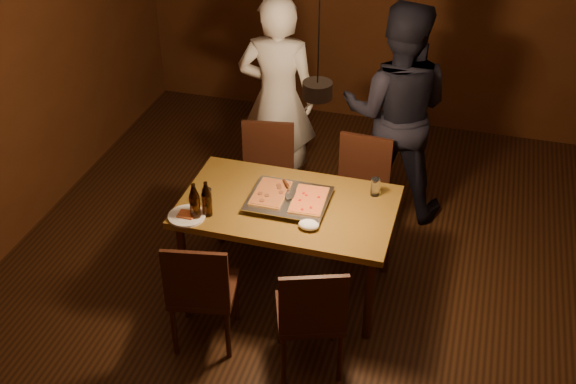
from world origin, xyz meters
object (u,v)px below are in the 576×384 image
(diner_dark, at_px, (396,112))
(chair_far_left, at_px, (267,167))
(beer_bottle_a, at_px, (195,201))
(diner_white, at_px, (278,99))
(dining_table, at_px, (288,212))
(chair_far_right, at_px, (361,182))
(beer_bottle_b, at_px, (207,199))
(plate_slice, at_px, (187,216))
(chair_near_left, at_px, (200,285))
(chair_near_right, at_px, (311,310))
(pendant_lamp, at_px, (317,88))
(pizza_tray, at_px, (289,201))

(diner_dark, bearing_deg, chair_far_left, 24.23)
(beer_bottle_a, bearing_deg, diner_white, 85.69)
(dining_table, xyz_separation_m, chair_far_right, (0.38, 0.74, -0.14))
(beer_bottle_b, bearing_deg, plate_slice, -153.24)
(chair_near_left, bearing_deg, chair_far_right, 52.11)
(chair_near_right, height_order, diner_dark, diner_dark)
(chair_near_left, xyz_separation_m, pendant_lamp, (0.61, 0.55, 1.22))
(chair_far_right, distance_m, plate_slice, 1.49)
(pendant_lamp, bearing_deg, chair_far_left, 123.97)
(diner_dark, bearing_deg, chair_near_right, 81.51)
(chair_near_left, relative_size, beer_bottle_a, 1.78)
(dining_table, distance_m, chair_far_right, 0.84)
(dining_table, xyz_separation_m, pizza_tray, (0.00, 0.01, 0.10))
(beer_bottle_a, distance_m, beer_bottle_b, 0.09)
(dining_table, relative_size, diner_white, 0.83)
(diner_dark, height_order, pendant_lamp, pendant_lamp)
(plate_slice, bearing_deg, chair_near_left, -58.85)
(chair_far_right, bearing_deg, dining_table, 66.17)
(pizza_tray, distance_m, beer_bottle_a, 0.67)
(chair_near_left, xyz_separation_m, beer_bottle_b, (-0.12, 0.47, 0.35))
(beer_bottle_a, relative_size, pendant_lamp, 0.25)
(chair_far_left, bearing_deg, plate_slice, 68.37)
(dining_table, height_order, pizza_tray, pizza_tray)
(chair_far_left, relative_size, beer_bottle_a, 1.76)
(pizza_tray, bearing_deg, dining_table, -120.71)
(beer_bottle_b, height_order, diner_white, diner_white)
(diner_white, bearing_deg, chair_far_right, 142.79)
(chair_near_right, xyz_separation_m, pizza_tray, (-0.37, 0.78, 0.24))
(chair_near_left, height_order, diner_white, diner_white)
(diner_dark, xyz_separation_m, pendant_lamp, (-0.32, -1.43, 0.84))
(chair_near_right, distance_m, pendant_lamp, 1.36)
(chair_far_left, bearing_deg, dining_table, 108.10)
(dining_table, bearing_deg, beer_bottle_a, -149.06)
(pizza_tray, relative_size, pendant_lamp, 0.50)
(beer_bottle_b, bearing_deg, beer_bottle_a, -137.50)
(chair_near_right, distance_m, beer_bottle_b, 1.05)
(beer_bottle_b, height_order, plate_slice, beer_bottle_b)
(beer_bottle_a, bearing_deg, diner_dark, 54.73)
(chair_near_left, distance_m, diner_white, 2.00)
(plate_slice, height_order, diner_white, diner_white)
(chair_near_right, xyz_separation_m, diner_dark, (0.18, 2.01, 0.39))
(diner_white, xyz_separation_m, pendant_lamp, (0.68, -1.41, 0.85))
(chair_near_left, relative_size, beer_bottle_b, 1.86)
(chair_near_right, relative_size, diner_dark, 0.29)
(chair_near_left, height_order, pendant_lamp, pendant_lamp)
(beer_bottle_b, relative_size, diner_white, 0.15)
(beer_bottle_a, bearing_deg, chair_far_left, 81.39)
(chair_near_right, xyz_separation_m, diner_white, (-0.81, 1.99, 0.37))
(pizza_tray, xyz_separation_m, beer_bottle_a, (-0.56, -0.34, 0.11))
(chair_far_right, relative_size, pizza_tray, 0.88)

